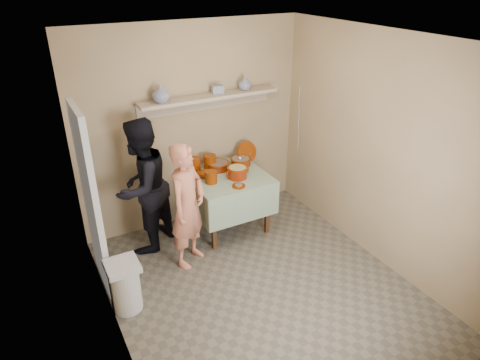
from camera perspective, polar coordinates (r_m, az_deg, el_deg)
ground at (r=4.81m, az=2.78°, el=-14.15°), size 3.50×3.50×0.00m
tile_panel at (r=4.60m, az=-19.20°, el=-2.78°), size 0.06×0.70×2.00m
plate_stack_a at (r=5.50m, az=-6.02°, el=1.98°), size 0.15×0.15×0.20m
plate_stack_b at (r=5.57m, az=-4.05°, el=2.41°), size 0.16×0.16×0.19m
bowl_stack at (r=5.22m, az=-3.89°, el=0.39°), size 0.15×0.15×0.15m
empty_bowl at (r=5.42m, az=-4.83°, el=0.82°), size 0.19×0.19×0.06m
propped_lid at (r=5.81m, az=0.93°, el=3.76°), size 0.30×0.13×0.28m
vase_right at (r=5.57m, az=0.64°, el=12.84°), size 0.18×0.18×0.18m
vase_left at (r=5.10m, az=-10.54°, el=11.29°), size 0.29×0.29×0.21m
ceramic_box at (r=5.41m, az=-3.02°, el=11.96°), size 0.16×0.12×0.10m
person_cook at (r=4.81m, az=-6.97°, el=-3.48°), size 0.65×0.61×1.49m
person_helper at (r=5.13m, az=-12.94°, el=-0.89°), size 1.02×0.99×1.66m
room_shell at (r=3.95m, az=3.29°, el=3.78°), size 3.04×3.54×2.62m
serving_table at (r=5.49m, az=-1.73°, el=-0.46°), size 0.97×0.97×0.76m
cazuela_meat_a at (r=5.57m, az=-2.92°, el=1.99°), size 0.30×0.30×0.10m
cazuela_meat_b at (r=5.68m, az=0.10°, el=2.55°), size 0.28×0.28×0.10m
ladle at (r=5.64m, az=0.04°, el=2.91°), size 0.08×0.26×0.19m
cazuela_rice at (r=5.33m, az=-0.35°, el=1.14°), size 0.33×0.25×0.14m
front_plate at (r=5.14m, az=-0.18°, el=-0.79°), size 0.16×0.16×0.03m
wall_shelf at (r=5.40m, az=-4.18°, el=10.82°), size 1.80×0.25×0.21m
trash_bin at (r=4.54m, az=-15.08°, el=-13.47°), size 0.32×0.32×0.56m
electrical_cord at (r=6.00m, az=7.84°, el=8.05°), size 0.01×0.05×0.90m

